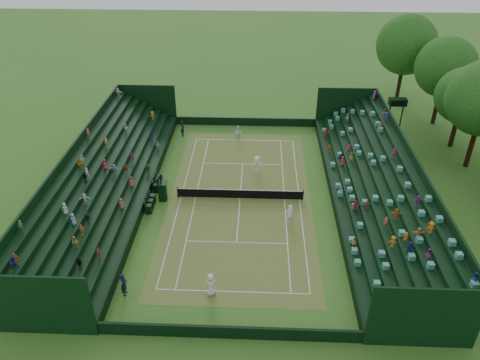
{
  "coord_description": "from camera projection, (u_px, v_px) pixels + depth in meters",
  "views": [
    {
      "loc": [
        1.54,
        -35.87,
        24.21
      ],
      "look_at": [
        0.0,
        0.0,
        2.0
      ],
      "focal_mm": 35.0,
      "sensor_mm": 36.0,
      "label": 1
    }
  ],
  "objects": [
    {
      "name": "ground",
      "position": [
        240.0,
        198.0,
        43.27
      ],
      "size": [
        160.0,
        160.0,
        0.0
      ],
      "primitive_type": "plane",
      "color": "#366B21",
      "rests_on": "ground"
    },
    {
      "name": "court_surface",
      "position": [
        240.0,
        198.0,
        43.27
      ],
      "size": [
        12.97,
        26.77,
        0.01
      ],
      "primitive_type": "cube",
      "color": "#427727",
      "rests_on": "ground"
    },
    {
      "name": "perimeter_wall_north",
      "position": [
        246.0,
        122.0,
        56.5
      ],
      "size": [
        17.17,
        0.2,
        1.0
      ],
      "primitive_type": "cube",
      "color": "black",
      "rests_on": "ground"
    },
    {
      "name": "perimeter_wall_south",
      "position": [
        229.0,
        332.0,
        29.51
      ],
      "size": [
        17.17,
        0.2,
        1.0
      ],
      "primitive_type": "cube",
      "color": "black",
      "rests_on": "ground"
    },
    {
      "name": "perimeter_wall_east",
      "position": [
        333.0,
        196.0,
        42.7
      ],
      "size": [
        0.2,
        31.77,
        1.0
      ],
      "primitive_type": "cube",
      "color": "black",
      "rests_on": "ground"
    },
    {
      "name": "perimeter_wall_west",
      "position": [
        149.0,
        192.0,
        43.32
      ],
      "size": [
        0.2,
        31.77,
        1.0
      ],
      "primitive_type": "cube",
      "color": "black",
      "rests_on": "ground"
    },
    {
      "name": "north_grandstand",
      "position": [
        381.0,
        187.0,
        41.99
      ],
      "size": [
        6.6,
        32.0,
        4.9
      ],
      "color": "black",
      "rests_on": "ground"
    },
    {
      "name": "south_grandstand",
      "position": [
        102.0,
        181.0,
        42.92
      ],
      "size": [
        6.6,
        32.0,
        4.9
      ],
      "color": "black",
      "rests_on": "ground"
    },
    {
      "name": "tennis_net",
      "position": [
        240.0,
        194.0,
        42.99
      ],
      "size": [
        11.67,
        0.1,
        1.06
      ],
      "color": "black",
      "rests_on": "ground"
    },
    {
      "name": "scoreboard_tower",
      "position": [
        398.0,
        103.0,
        54.56
      ],
      "size": [
        2.0,
        1.0,
        3.7
      ],
      "color": "black",
      "rests_on": "ground"
    },
    {
      "name": "tree_row",
      "position": [
        466.0,
        89.0,
        47.78
      ],
      "size": [
        11.36,
        36.72,
        11.5
      ],
      "color": "black",
      "rests_on": "ground"
    },
    {
      "name": "umpire_chair",
      "position": [
        162.0,
        189.0,
        42.46
      ],
      "size": [
        0.87,
        0.87,
        2.73
      ],
      "color": "black",
      "rests_on": "ground"
    },
    {
      "name": "courtside_chairs",
      "position": [
        154.0,
        193.0,
        43.21
      ],
      "size": [
        0.55,
        5.52,
        1.2
      ],
      "color": "black",
      "rests_on": "ground"
    },
    {
      "name": "player_near_west",
      "position": [
        211.0,
        285.0,
        32.52
      ],
      "size": [
        1.03,
        0.84,
        1.81
      ],
      "primitive_type": "imported",
      "rotation": [
        0.0,
        0.0,
        3.49
      ],
      "color": "silver",
      "rests_on": "ground"
    },
    {
      "name": "player_near_east",
      "position": [
        290.0,
        214.0,
        39.52
      ],
      "size": [
        0.8,
        0.65,
        1.9
      ],
      "primitive_type": "imported",
      "rotation": [
        0.0,
        0.0,
        3.46
      ],
      "color": "white",
      "rests_on": "ground"
    },
    {
      "name": "player_far_west",
      "position": [
        238.0,
        133.0,
        53.23
      ],
      "size": [
        0.81,
        0.64,
        1.62
      ],
      "primitive_type": "imported",
      "rotation": [
        0.0,
        0.0,
        -0.04
      ],
      "color": "silver",
      "rests_on": "ground"
    },
    {
      "name": "player_far_east",
      "position": [
        257.0,
        164.0,
        47.09
      ],
      "size": [
        1.14,
        0.72,
        1.69
      ],
      "primitive_type": "imported",
      "rotation": [
        0.0,
        0.0,
        -0.09
      ],
      "color": "white",
      "rests_on": "ground"
    },
    {
      "name": "line_judge_north",
      "position": [
        183.0,
        128.0,
        53.87
      ],
      "size": [
        0.52,
        0.72,
        1.86
      ],
      "primitive_type": "imported",
      "rotation": [
        0.0,
        0.0,
        1.68
      ],
      "color": "black",
      "rests_on": "ground"
    },
    {
      "name": "line_judge_south",
      "position": [
        124.0,
        284.0,
        32.51
      ],
      "size": [
        0.51,
        0.72,
        1.86
      ],
      "primitive_type": "imported",
      "rotation": [
        0.0,
        0.0,
        1.67
      ],
      "color": "black",
      "rests_on": "ground"
    }
  ]
}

